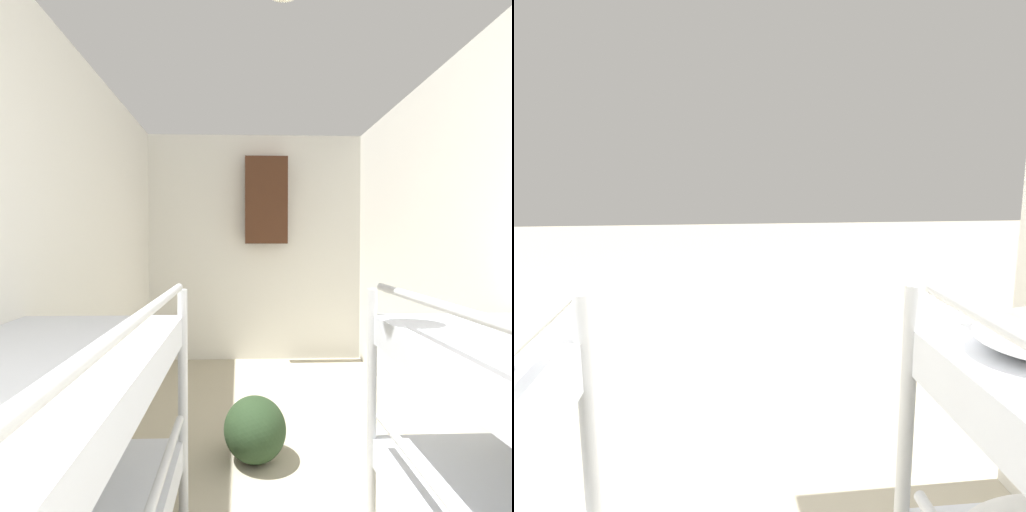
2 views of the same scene
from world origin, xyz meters
TOP-DOWN VIEW (x-y plane):
  - wall_left at (-1.16, 2.57)m, footprint 0.06×5.26m
  - wall_right at (1.16, 2.57)m, footprint 0.06×5.26m
  - wall_back at (0.00, 5.17)m, footprint 2.38×0.06m
  - duffel_bag at (-0.08, 2.88)m, footprint 0.36×0.46m
  - hanging_coat at (0.11, 5.02)m, footprint 0.44×0.12m

SIDE VIEW (x-z plane):
  - duffel_bag at x=-0.08m, z-range 0.00..0.36m
  - wall_left at x=-1.16m, z-range 0.00..2.39m
  - wall_right at x=1.16m, z-range 0.00..2.39m
  - wall_back at x=0.00m, z-range 0.00..2.39m
  - hanging_coat at x=0.11m, z-range 1.24..2.14m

